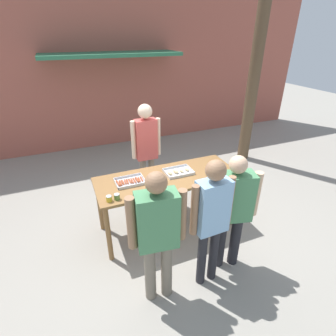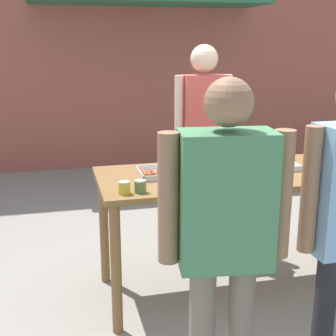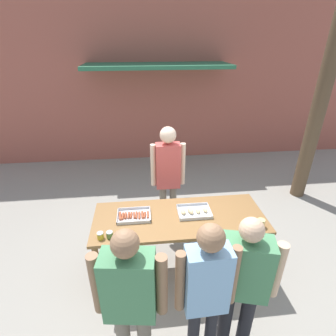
# 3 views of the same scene
# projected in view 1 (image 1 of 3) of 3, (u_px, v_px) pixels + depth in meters

# --- Properties ---
(ground_plane) EXTENTS (24.00, 24.00, 0.00)m
(ground_plane) POSITION_uv_depth(u_px,v_px,m) (168.00, 226.00, 4.37)
(ground_plane) COLOR gray
(building_facade_back) EXTENTS (12.00, 1.11, 4.50)m
(building_facade_back) POSITION_uv_depth(u_px,v_px,m) (108.00, 59.00, 6.58)
(building_facade_back) COLOR #A85647
(building_facade_back) RESTS_ON ground
(serving_table) EXTENTS (2.16, 0.84, 0.94)m
(serving_table) POSITION_uv_depth(u_px,v_px,m) (168.00, 183.00, 3.98)
(serving_table) COLOR brown
(serving_table) RESTS_ON ground
(food_tray_sausages) EXTENTS (0.42, 0.30, 0.04)m
(food_tray_sausages) POSITION_uv_depth(u_px,v_px,m) (130.00, 182.00, 3.78)
(food_tray_sausages) COLOR silver
(food_tray_sausages) RESTS_ON serving_table
(food_tray_buns) EXTENTS (0.42, 0.31, 0.06)m
(food_tray_buns) POSITION_uv_depth(u_px,v_px,m) (178.00, 172.00, 4.03)
(food_tray_buns) COLOR silver
(food_tray_buns) RESTS_ON serving_table
(condiment_jar_mustard) EXTENTS (0.08, 0.08, 0.08)m
(condiment_jar_mustard) POSITION_uv_depth(u_px,v_px,m) (109.00, 199.00, 3.35)
(condiment_jar_mustard) COLOR gold
(condiment_jar_mustard) RESTS_ON serving_table
(condiment_jar_ketchup) EXTENTS (0.08, 0.08, 0.08)m
(condiment_jar_ketchup) POSITION_uv_depth(u_px,v_px,m) (117.00, 197.00, 3.39)
(condiment_jar_ketchup) COLOR #567A38
(condiment_jar_ketchup) RESTS_ON serving_table
(beer_cup) EXTENTS (0.09, 0.09, 0.10)m
(beer_cup) POSITION_uv_depth(u_px,v_px,m) (232.00, 171.00, 3.98)
(beer_cup) COLOR #DBC67A
(beer_cup) RESTS_ON serving_table
(person_server_behind_table) EXTENTS (0.52, 0.24, 1.84)m
(person_server_behind_table) POSITION_uv_depth(u_px,v_px,m) (146.00, 145.00, 4.53)
(person_server_behind_table) COLOR #756B5B
(person_server_behind_table) RESTS_ON ground
(person_customer_holding_hotdog) EXTENTS (0.63, 0.30, 1.71)m
(person_customer_holding_hotdog) POSITION_uv_depth(u_px,v_px,m) (157.00, 230.00, 2.76)
(person_customer_holding_hotdog) COLOR #756B5B
(person_customer_holding_hotdog) RESTS_ON ground
(person_customer_with_cup) EXTENTS (0.64, 0.36, 1.65)m
(person_customer_with_cup) POSITION_uv_depth(u_px,v_px,m) (233.00, 206.00, 3.23)
(person_customer_with_cup) COLOR #232328
(person_customer_with_cup) RESTS_ON ground
(person_customer_waiting_in_line) EXTENTS (0.54, 0.22, 1.73)m
(person_customer_waiting_in_line) POSITION_uv_depth(u_px,v_px,m) (212.00, 215.00, 2.95)
(person_customer_waiting_in_line) COLOR #232328
(person_customer_waiting_in_line) RESTS_ON ground
(utility_pole) EXTENTS (1.10, 0.27, 5.81)m
(utility_pole) POSITION_uv_depth(u_px,v_px,m) (261.00, 26.00, 5.34)
(utility_pole) COLOR brown
(utility_pole) RESTS_ON ground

